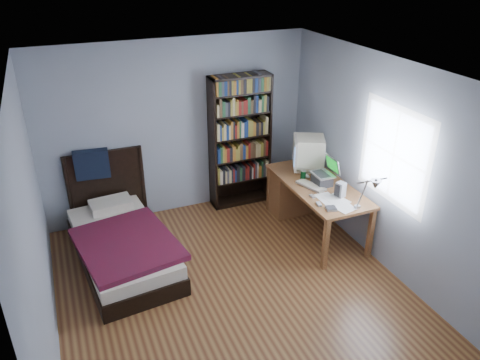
{
  "coord_description": "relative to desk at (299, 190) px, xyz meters",
  "views": [
    {
      "loc": [
        -1.54,
        -3.93,
        3.55
      ],
      "look_at": [
        0.4,
        0.76,
        1.0
      ],
      "focal_mm": 35.0,
      "sensor_mm": 36.0,
      "label": 1
    }
  ],
  "objects": [
    {
      "name": "external_drive",
      "position": [
        -0.2,
        -1.1,
        0.32
      ],
      "size": [
        0.14,
        0.14,
        0.02
      ],
      "primitive_type": "cube",
      "rotation": [
        0.0,
        0.0,
        -0.25
      ],
      "color": "gray",
      "rests_on": "desk"
    },
    {
      "name": "phone_grey",
      "position": [
        -0.28,
        -0.95,
        0.32
      ],
      "size": [
        0.07,
        0.11,
        0.02
      ],
      "primitive_type": "cube",
      "rotation": [
        0.0,
        0.0,
        -0.23
      ],
      "color": "gray",
      "rests_on": "desk"
    },
    {
      "name": "room",
      "position": [
        -1.48,
        -1.21,
        0.83
      ],
      "size": [
        4.2,
        4.24,
        2.5
      ],
      "color": "#5C301B",
      "rests_on": "ground"
    },
    {
      "name": "soda_can",
      "position": [
        -0.12,
        -0.27,
        0.37
      ],
      "size": [
        0.07,
        0.07,
        0.13
      ],
      "primitive_type": "cylinder",
      "color": "#083E1A",
      "rests_on": "desk"
    },
    {
      "name": "bookshelf",
      "position": [
        -0.62,
        0.73,
        0.57
      ],
      "size": [
        0.89,
        0.3,
        1.97
      ],
      "color": "black",
      "rests_on": "floor"
    },
    {
      "name": "crt_monitor",
      "position": [
        0.07,
        -0.02,
        0.59
      ],
      "size": [
        0.58,
        0.53,
        0.49
      ],
      "color": "beige",
      "rests_on": "desk"
    },
    {
      "name": "bed",
      "position": [
        -2.56,
        -0.08,
        -0.16
      ],
      "size": [
        1.25,
        2.11,
        1.16
      ],
      "color": "black",
      "rests_on": "floor"
    },
    {
      "name": "speaker",
      "position": [
        0.08,
        -0.87,
        0.41
      ],
      "size": [
        0.13,
        0.13,
        0.2
      ],
      "primitive_type": "cube",
      "rotation": [
        0.0,
        0.0,
        0.34
      ],
      "color": "gray",
      "rests_on": "desk"
    },
    {
      "name": "keyboard",
      "position": [
        -0.12,
        -0.49,
        0.33
      ],
      "size": [
        0.28,
        0.44,
        0.04
      ],
      "primitive_type": "cube",
      "rotation": [
        0.0,
        0.07,
        0.33
      ],
      "color": "#B9AD9A",
      "rests_on": "desk"
    },
    {
      "name": "mouse",
      "position": [
        -0.03,
        -0.23,
        0.33
      ],
      "size": [
        0.06,
        0.11,
        0.04
      ],
      "primitive_type": "ellipsoid",
      "color": "silver",
      "rests_on": "desk"
    },
    {
      "name": "desk",
      "position": [
        0.0,
        0.0,
        0.0
      ],
      "size": [
        0.75,
        1.65,
        0.73
      ],
      "color": "brown",
      "rests_on": "floor"
    },
    {
      "name": "phone_silver",
      "position": [
        -0.25,
        -0.74,
        0.32
      ],
      "size": [
        0.05,
        0.09,
        0.02
      ],
      "primitive_type": "cube",
      "rotation": [
        0.0,
        0.0,
        0.03
      ],
      "color": "silver",
      "rests_on": "desk"
    },
    {
      "name": "laptop",
      "position": [
        0.06,
        -0.49,
        0.42
      ],
      "size": [
        0.3,
        0.31,
        0.37
      ],
      "color": "#2D2D30",
      "rests_on": "desk"
    },
    {
      "name": "desk_lamp",
      "position": [
        -0.01,
        -1.56,
        0.8
      ],
      "size": [
        0.23,
        0.52,
        0.61
      ],
      "color": "#99999E",
      "rests_on": "desk"
    }
  ]
}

